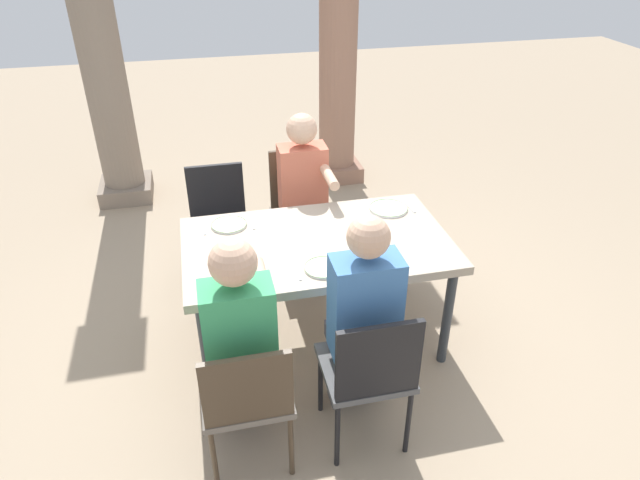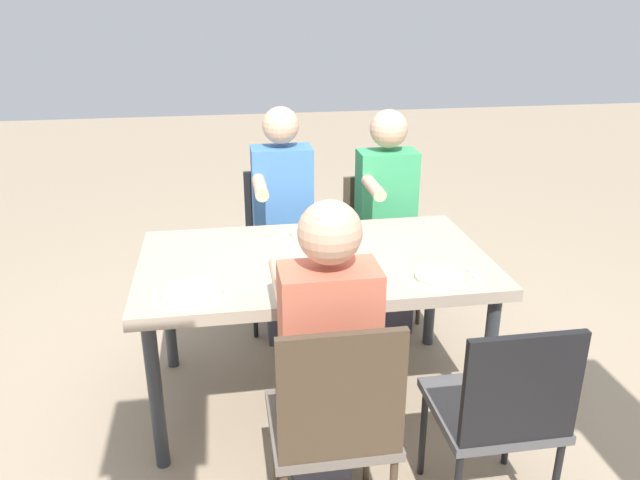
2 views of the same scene
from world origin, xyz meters
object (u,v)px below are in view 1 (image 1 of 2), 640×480
Objects in this scene: dining_table at (317,251)px; chair_west_south at (247,394)px; diner_woman_green at (240,338)px; plate_0 at (229,224)px; stone_column_centre at (338,33)px; diner_man_white at (361,318)px; stone_column_near at (99,47)px; chair_mid_north at (300,205)px; chair_mid_south at (370,369)px; plate_2 at (388,208)px; diner_guest_third at (305,196)px; chair_west_north at (219,217)px; plate_1 at (324,267)px.

dining_table is 1.06m from chair_west_south.
diner_woman_green is 1.03m from plate_0.
stone_column_centre reaches higher than dining_table.
diner_man_white is 0.46× the size of stone_column_near.
dining_table is 1.71× the size of chair_mid_north.
chair_mid_south is 1.30m from plate_2.
chair_mid_north is 0.32× the size of stone_column_near.
chair_mid_south is at bearing -16.11° from diner_woman_green.
chair_mid_south is at bearing -112.34° from plate_2.
diner_guest_third reaches higher than chair_mid_north.
chair_mid_south reaches higher than plate_0.
plate_2 is (0.49, 1.18, 0.24)m from chair_mid_south.
stone_column_near is 11.43× the size of plate_2.
stone_column_near is (-0.83, 1.57, 0.93)m from chair_west_north.
chair_mid_south reaches higher than chair_west_south.
plate_2 is at bearing -51.42° from chair_mid_north.
chair_mid_south is 0.65m from plate_1.
chair_west_south is 1.23m from plate_0.
diner_man_white is 6.03× the size of plate_1.
chair_west_north is 0.68× the size of diner_guest_third.
stone_column_centre is (0.69, 3.36, 0.93)m from chair_mid_south.
plate_0 is 1.06m from plate_2.
chair_mid_north reaches higher than chair_west_north.
stone_column_centre is (1.31, 1.57, 0.95)m from chair_west_north.
diner_woman_green is (0.00, 0.17, 0.20)m from chair_west_south.
diner_woman_green is 1.56m from diner_guest_third.
stone_column_near is (-1.45, 3.17, 0.73)m from diner_man_white.
plate_1 and plate_2 have the same top height.
diner_guest_third is at bearing -15.68° from chair_west_north.
diner_guest_third is at bearing 90.00° from diner_man_white.
dining_table is 0.91m from chair_mid_north.
chair_mid_north is 1.79m from chair_mid_south.
chair_mid_south is 0.31× the size of stone_column_centre.
chair_mid_north is 4.17× the size of plate_0.
diner_woman_green is 5.08× the size of plate_2.
diner_woman_green is 0.44× the size of stone_column_near.
plate_0 and plate_1 have the same top height.
chair_mid_south is at bearing -90.88° from diner_man_white.
dining_table is at bearing -107.12° from stone_column_centre.
diner_woman_green is at bearing 163.89° from chair_mid_south.
diner_man_white is 1.11m from plate_2.
stone_column_near is 13.23× the size of plate_1.
chair_mid_north is 1.94m from stone_column_centre.
diner_man_white reaches higher than plate_1.
stone_column_near is (-1.45, 1.56, 0.90)m from chair_mid_north.
chair_mid_north reaches higher than plate_0.
dining_table is 2.69m from stone_column_centre.
chair_west_south is 0.93× the size of chair_mid_south.
diner_guest_third is at bearing 68.89° from chair_west_south.
diner_woman_green is at bearing -92.28° from plate_0.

